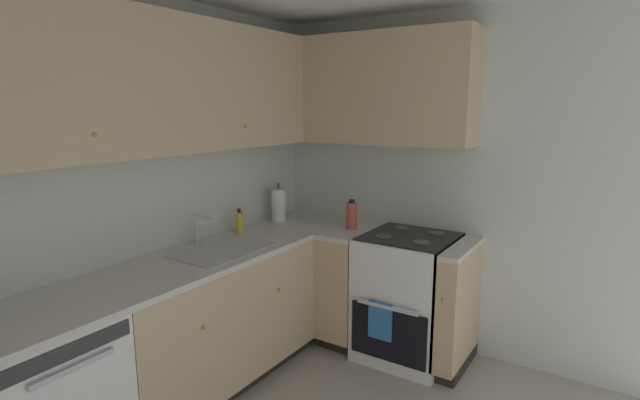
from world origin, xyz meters
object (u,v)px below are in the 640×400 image
paper_towel_roll (279,205)px  soap_bottle (239,222)px  oil_bottle (352,215)px  oven_range (408,296)px

paper_towel_roll → soap_bottle: bearing=177.4°
soap_bottle → paper_towel_roll: (0.44, -0.02, 0.05)m
oil_bottle → paper_towel_roll: bearing=100.5°
oven_range → oil_bottle: size_ratio=4.69×
oil_bottle → soap_bottle: bearing=131.4°
oven_range → oil_bottle: (-0.02, 0.46, 0.54)m
paper_towel_roll → oil_bottle: paper_towel_roll is taller
soap_bottle → paper_towel_roll: 0.44m
oven_range → soap_bottle: (-0.57, 1.08, 0.51)m
soap_bottle → oil_bottle: oil_bottle is taller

